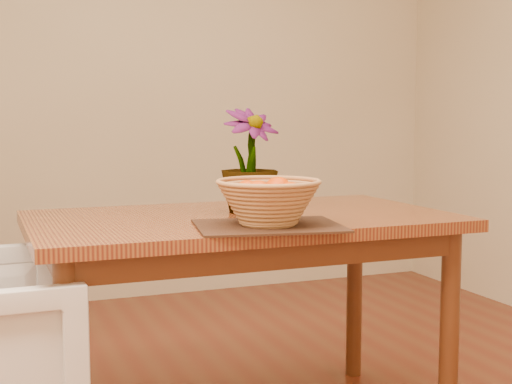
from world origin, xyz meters
name	(u,v)px	position (x,y,z in m)	size (l,w,h in m)	color
wall_back	(125,70)	(0.00, 2.25, 1.35)	(4.00, 0.02, 2.70)	beige
table	(241,241)	(0.00, 0.30, 0.66)	(1.40, 0.80, 0.75)	brown
placemat	(268,226)	(-0.02, 0.02, 0.75)	(0.43, 0.32, 0.01)	#3B2215
wicker_basket	(269,204)	(-0.02, 0.02, 0.82)	(0.32, 0.32, 0.13)	tan
orange_pile	(269,194)	(-0.02, 0.02, 0.85)	(0.19, 0.18, 0.09)	#E93703
potted_plant	(249,160)	(0.05, 0.36, 0.93)	(0.20, 0.20, 0.36)	#1D4614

